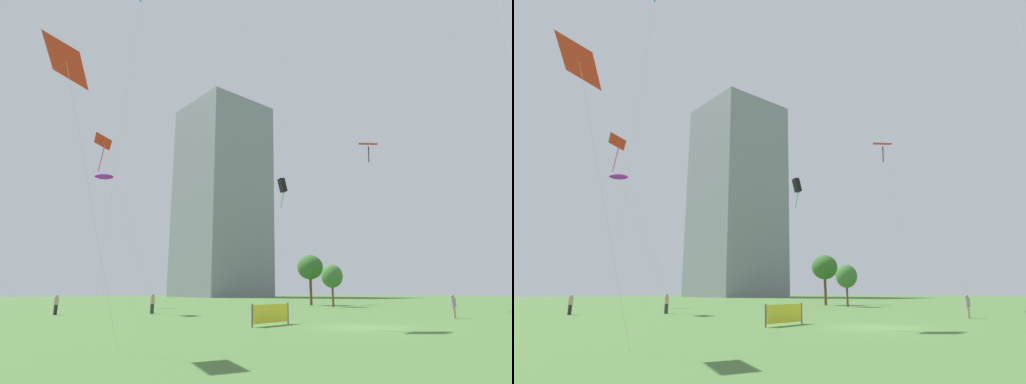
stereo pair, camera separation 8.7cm
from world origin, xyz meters
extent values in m
plane|color=#4C7538|center=(0.00, 0.00, 0.00)|extent=(280.00, 280.00, 0.00)
cylinder|color=#2D2D33|center=(-4.15, 18.40, 0.38)|extent=(0.14, 0.14, 0.76)
cylinder|color=#2D2D33|center=(-4.31, 18.43, 0.38)|extent=(0.14, 0.14, 0.76)
cylinder|color=tan|center=(-4.23, 18.41, 1.06)|extent=(0.35, 0.35, 0.60)
sphere|color=#997051|center=(-4.23, 18.41, 1.47)|extent=(0.21, 0.21, 0.21)
cylinder|color=tan|center=(10.53, 1.20, 0.38)|extent=(0.14, 0.14, 0.75)
cylinder|color=tan|center=(10.38, 1.16, 0.38)|extent=(0.14, 0.14, 0.75)
cylinder|color=gray|center=(10.45, 1.18, 1.05)|extent=(0.35, 0.35, 0.60)
sphere|color=#997051|center=(10.45, 1.18, 1.45)|extent=(0.20, 0.20, 0.20)
cylinder|color=#2D2D33|center=(-10.91, 21.09, 0.38)|extent=(0.14, 0.14, 0.76)
cylinder|color=#2D2D33|center=(-11.06, 21.03, 0.38)|extent=(0.14, 0.14, 0.76)
cylinder|color=tan|center=(-10.99, 21.06, 1.05)|extent=(0.35, 0.35, 0.60)
sphere|color=tan|center=(-10.99, 21.06, 1.46)|extent=(0.20, 0.20, 0.20)
cylinder|color=silver|center=(-5.27, 22.42, 7.76)|extent=(6.00, 1.38, 15.53)
pyramid|color=red|center=(-8.25, 23.12, 15.56)|extent=(2.13, 2.11, 0.81)
cylinder|color=#E5598C|center=(-8.26, 23.11, 13.83)|extent=(0.56, 0.65, 2.74)
cylinder|color=silver|center=(-8.81, 15.26, 13.31)|extent=(0.13, 5.55, 26.63)
cylinder|color=silver|center=(-13.72, 0.05, 5.13)|extent=(2.19, 2.05, 10.27)
pyramid|color=red|center=(-14.79, 1.07, 10.29)|extent=(1.85, 1.78, 1.19)
cylinder|color=silver|center=(-2.58, 32.36, 7.88)|extent=(4.47, 7.61, 15.77)
ellipsoid|color=purple|center=(-4.80, 36.15, 15.77)|extent=(2.37, 1.04, 0.87)
cylinder|color=silver|center=(18.67, 12.14, 8.83)|extent=(2.65, 1.29, 17.67)
pyramid|color=red|center=(17.35, 12.76, 17.71)|extent=(2.31, 2.94, 0.88)
cylinder|color=black|center=(17.36, 12.77, 16.44)|extent=(0.25, 0.13, 1.86)
cylinder|color=silver|center=(20.00, 26.76, 8.78)|extent=(0.80, 9.98, 17.56)
cube|color=black|center=(20.39, 31.75, 17.55)|extent=(1.13, 1.15, 2.30)
cylinder|color=green|center=(20.39, 31.75, 15.58)|extent=(0.43, 0.59, 3.31)
cylinder|color=brown|center=(20.05, 25.77, 1.85)|extent=(0.35, 0.35, 3.69)
ellipsoid|color=#336628|center=(20.05, 25.77, 4.88)|extent=(3.40, 3.40, 3.19)
cylinder|color=brown|center=(18.44, 20.25, 1.32)|extent=(0.23, 0.23, 2.64)
ellipsoid|color=#3D7033|center=(18.44, 20.25, 3.52)|extent=(2.51, 2.51, 2.72)
cube|color=gray|center=(48.14, 98.30, 31.88)|extent=(26.62, 27.31, 63.75)
cylinder|color=#4C4C4C|center=(-4.65, 3.35, 0.58)|extent=(0.08, 0.08, 1.15)
cylinder|color=#4C4C4C|center=(-1.70, 4.07, 0.58)|extent=(0.08, 0.08, 1.15)
cube|color=yellow|center=(-3.18, 3.71, 0.63)|extent=(2.96, 0.76, 0.95)
camera|label=1|loc=(-16.58, -14.07, 1.79)|focal=27.86mm
camera|label=2|loc=(-16.51, -14.12, 1.79)|focal=27.86mm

